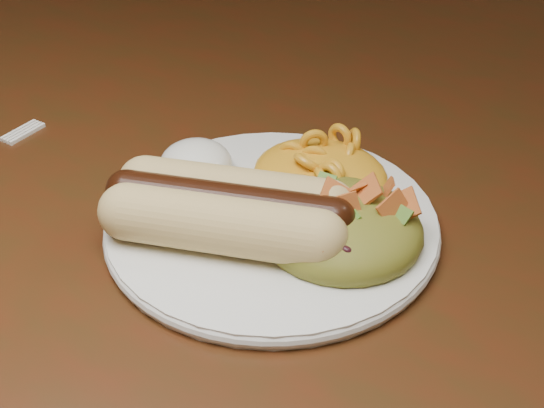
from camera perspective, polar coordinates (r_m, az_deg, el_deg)
The scene contains 6 objects.
table at distance 0.65m, azimuth 3.87°, elevation -1.81°, with size 1.60×0.90×0.75m.
plate at distance 0.49m, azimuth 0.00°, elevation -1.47°, with size 0.21×0.21×0.01m, color silver.
hotdog at distance 0.46m, azimuth -3.35°, elevation -0.32°, with size 0.13×0.11×0.04m.
mac_and_cheese at distance 0.51m, azimuth 3.71°, elevation 3.50°, with size 0.10×0.09×0.04m, color orange.
sour_cream at distance 0.52m, azimuth -5.80°, elevation 3.70°, with size 0.05×0.05×0.03m, color silver.
taco_salad at distance 0.46m, azimuth 5.20°, elevation -0.76°, with size 0.10×0.10×0.05m.
Camera 1 is at (0.24, -0.45, 1.05)m, focal length 50.00 mm.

